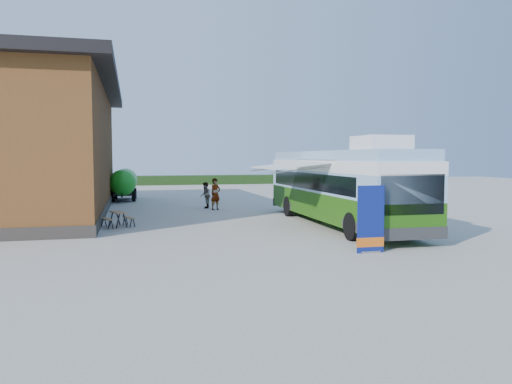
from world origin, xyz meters
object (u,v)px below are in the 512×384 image
object	(u,v)px
bus	(339,184)
person_b	(205,195)
picnic_table	(118,216)
person_a	(215,194)
slurry_tanker	(124,182)
banner	(371,225)

from	to	relation	value
bus	person_b	xyz separation A→B (m)	(-4.93, 9.07, -1.09)
picnic_table	person_a	bearing A→B (deg)	27.99
bus	picnic_table	distance (m)	10.18
bus	slurry_tanker	size ratio (longest dim) A/B	2.09
person_b	slurry_tanker	bearing A→B (deg)	-135.10
banner	slurry_tanker	distance (m)	24.28
bus	person_a	distance (m)	9.18
bus	slurry_tanker	bearing A→B (deg)	121.64
slurry_tanker	person_b	bearing A→B (deg)	-53.40
bus	person_a	bearing A→B (deg)	119.76
banner	person_a	size ratio (longest dim) A/B	1.18
person_a	picnic_table	bearing A→B (deg)	-161.13
person_a	slurry_tanker	world-z (taller)	slurry_tanker
picnic_table	person_b	size ratio (longest dim) A/B	0.95
banner	person_a	world-z (taller)	banner
bus	banner	xyz separation A→B (m)	(-1.72, -6.58, -0.98)
bus	slurry_tanker	distance (m)	19.05
banner	person_b	world-z (taller)	banner
bus	person_a	size ratio (longest dim) A/B	6.83
banner	picnic_table	world-z (taller)	banner
person_b	person_a	bearing A→B (deg)	32.76
person_b	slurry_tanker	distance (m)	8.76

